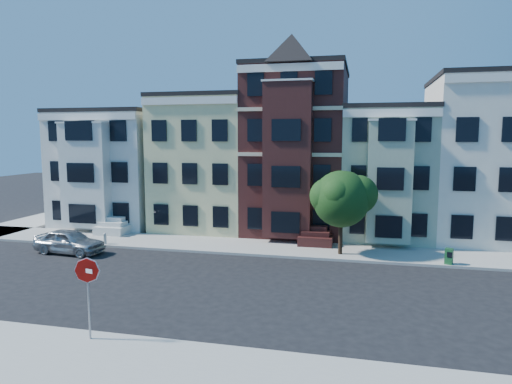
% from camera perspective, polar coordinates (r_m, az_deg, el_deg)
% --- Properties ---
extents(ground, '(120.00, 120.00, 0.00)m').
position_cam_1_polar(ground, '(21.84, -0.30, -12.21)').
color(ground, black).
extents(far_sidewalk, '(60.00, 4.00, 0.15)m').
position_cam_1_polar(far_sidewalk, '(29.35, 3.36, -7.08)').
color(far_sidewalk, '#9E9B93').
rests_on(far_sidewalk, ground).
extents(near_sidewalk, '(60.00, 4.00, 0.15)m').
position_cam_1_polar(near_sidewalk, '(14.79, -8.08, -21.72)').
color(near_sidewalk, '#9E9B93').
rests_on(near_sidewalk, ground).
extents(house_white, '(8.00, 9.00, 9.00)m').
position_cam_1_polar(house_white, '(39.93, -16.63, 2.78)').
color(house_white, silver).
rests_on(house_white, ground).
extents(house_yellow, '(7.00, 9.00, 10.00)m').
position_cam_1_polar(house_yellow, '(36.60, -5.70, 3.47)').
color(house_yellow, beige).
rests_on(house_yellow, ground).
extents(house_brown, '(7.00, 9.00, 12.00)m').
position_cam_1_polar(house_brown, '(34.93, 5.26, 4.96)').
color(house_brown, '#381614').
rests_on(house_brown, ground).
extents(house_green, '(6.00, 9.00, 9.00)m').
position_cam_1_polar(house_green, '(34.72, 15.92, 2.24)').
color(house_green, '#9BAA8F').
rests_on(house_green, ground).
extents(house_cream, '(8.00, 9.00, 11.00)m').
position_cam_1_polar(house_cream, '(35.69, 27.29, 3.47)').
color(house_cream, silver).
rests_on(house_cream, ground).
extents(street_tree, '(6.47, 6.47, 6.22)m').
position_cam_1_polar(street_tree, '(27.58, 10.60, -1.34)').
color(street_tree, '#204619').
rests_on(street_tree, far_sidewalk).
extents(parked_car, '(4.60, 2.20, 1.52)m').
position_cam_1_polar(parked_car, '(30.52, -22.30, -5.73)').
color(parked_car, '#A8ABAF').
rests_on(parked_car, ground).
extents(newspaper_box, '(0.50, 0.48, 0.89)m').
position_cam_1_polar(newspaper_box, '(27.60, 22.97, -7.41)').
color(newspaper_box, '#1C572B').
rests_on(newspaper_box, far_sidewalk).
extents(fire_hydrant, '(0.24, 0.24, 0.60)m').
position_cam_1_polar(fire_hydrant, '(31.76, -18.35, -5.66)').
color(fire_hydrant, beige).
rests_on(fire_hydrant, far_sidewalk).
extents(stop_sign, '(0.91, 0.31, 3.27)m').
position_cam_1_polar(stop_sign, '(17.10, -20.22, -11.81)').
color(stop_sign, red).
rests_on(stop_sign, near_sidewalk).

